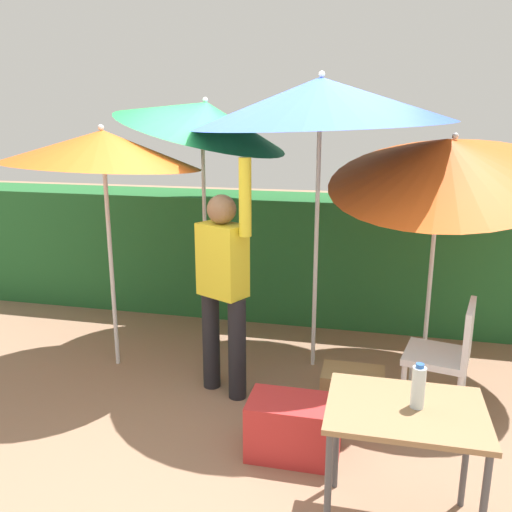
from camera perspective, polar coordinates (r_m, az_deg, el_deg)
ground_plane at (r=4.36m, az=-0.92°, el=-15.15°), size 24.00×24.00×0.00m
hedge_row at (r=5.90m, az=3.65°, el=-0.05°), size 8.00×0.70×1.33m
umbrella_rainbow at (r=4.45m, az=6.85°, el=15.90°), size 2.11×2.10×2.51m
umbrella_orange at (r=4.55m, az=19.51°, el=9.61°), size 1.95×1.91×2.33m
umbrella_yellow at (r=4.64m, az=-15.90°, el=10.89°), size 1.63×1.63×2.12m
umbrella_navy at (r=5.09m, az=-5.53°, el=14.31°), size 1.64×1.61×2.51m
person_vendor at (r=4.14m, az=-3.52°, el=-2.65°), size 0.53×0.36×1.88m
chair_plastic at (r=4.18m, az=19.55°, el=-9.54°), size 0.52×0.52×0.89m
cooler_box at (r=3.70m, az=4.02°, el=-17.64°), size 0.60×0.35×0.39m
crate_cardboard at (r=4.30m, az=10.13°, el=-13.62°), size 0.47×0.32×0.29m
folding_table at (r=3.00m, az=15.46°, el=-16.61°), size 0.80×0.60×0.73m
bottle_water at (r=2.92m, az=16.76°, el=-13.08°), size 0.07×0.07×0.24m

